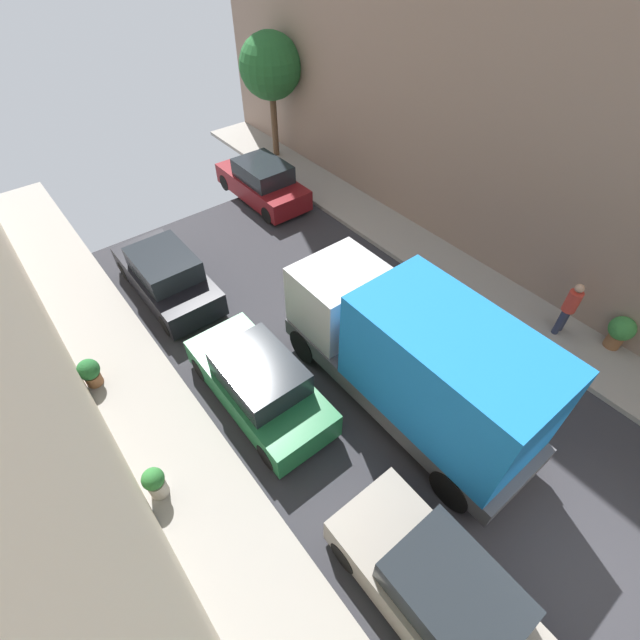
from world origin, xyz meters
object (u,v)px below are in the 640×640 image
object	(u,v)px
parked_car_right_3	(263,183)
street_tree_1	(270,67)
pedestrian	(569,307)
parked_car_left_3	(442,595)
delivery_truck	(415,359)
parked_car_left_4	(259,383)
potted_plant_2	(90,372)
potted_plant_0	(155,482)
parked_car_left_5	(167,276)
potted_plant_4	(621,331)

from	to	relation	value
parked_car_right_3	street_tree_1	world-z (taller)	street_tree_1
pedestrian	parked_car_right_3	bearing A→B (deg)	102.01
parked_car_left_3	delivery_truck	bearing A→B (deg)	51.28
parked_car_left_4	pedestrian	distance (m)	8.51
potted_plant_2	street_tree_1	bearing A→B (deg)	35.17
delivery_truck	parked_car_right_3	bearing A→B (deg)	75.41
parked_car_right_3	potted_plant_0	world-z (taller)	parked_car_right_3
potted_plant_0	potted_plant_2	size ratio (longest dim) A/B	1.05
parked_car_left_4	potted_plant_2	size ratio (longest dim) A/B	5.20
parked_car_left_4	potted_plant_0	distance (m)	3.08
pedestrian	potted_plant_0	world-z (taller)	pedestrian
parked_car_left_4	potted_plant_0	size ratio (longest dim) A/B	4.94
delivery_truck	pedestrian	xyz separation A→B (m)	(5.12, -1.01, -0.71)
parked_car_left_3	parked_car_left_5	size ratio (longest dim) A/B	1.00
parked_car_left_4	potted_plant_2	distance (m)	4.30
parked_car_right_3	potted_plant_4	size ratio (longest dim) A/B	4.15
parked_car_right_3	potted_plant_4	world-z (taller)	parked_car_right_3
parked_car_left_3	street_tree_1	size ratio (longest dim) A/B	0.86
parked_car_right_3	pedestrian	world-z (taller)	pedestrian
parked_car_left_4	parked_car_left_5	xyz separation A→B (m)	(0.00, 5.10, 0.00)
parked_car_left_3	parked_car_right_3	distance (m)	14.76
street_tree_1	parked_car_left_3	bearing A→B (deg)	-115.62
parked_car_right_3	parked_car_left_3	bearing A→B (deg)	-111.46
potted_plant_2	parked_car_left_4	bearing A→B (deg)	-44.31
delivery_truck	potted_plant_2	distance (m)	7.96
potted_plant_2	potted_plant_0	bearing A→B (deg)	-88.86
parked_car_left_3	parked_car_right_3	bearing A→B (deg)	68.54
parked_car_left_5	street_tree_1	bearing A→B (deg)	35.50
parked_car_left_4	potted_plant_4	size ratio (longest dim) A/B	4.15
pedestrian	street_tree_1	world-z (taller)	street_tree_1
parked_car_left_5	potted_plant_2	world-z (taller)	parked_car_left_5
delivery_truck	potted_plant_0	size ratio (longest dim) A/B	7.76
parked_car_left_5	potted_plant_2	size ratio (longest dim) A/B	5.20
parked_car_right_3	street_tree_1	xyz separation A→B (m)	(2.48, 2.69, 3.04)
street_tree_1	potted_plant_2	world-z (taller)	street_tree_1
pedestrian	potted_plant_2	size ratio (longest dim) A/B	2.13
potted_plant_2	potted_plant_4	world-z (taller)	potted_plant_4
parked_car_right_3	delivery_truck	size ratio (longest dim) A/B	0.64
parked_car_right_3	potted_plant_0	distance (m)	12.12
parked_car_left_3	parked_car_left_4	size ratio (longest dim) A/B	1.00
parked_car_right_3	street_tree_1	bearing A→B (deg)	47.30
parked_car_left_3	delivery_truck	distance (m)	4.45
parked_car_left_3	delivery_truck	world-z (taller)	delivery_truck
parked_car_right_3	potted_plant_4	xyz separation A→B (m)	(3.08, -12.62, 0.02)
parked_car_left_4	potted_plant_4	bearing A→B (deg)	-28.40
parked_car_left_3	parked_car_left_5	world-z (taller)	same
parked_car_left_4	parked_car_right_3	bearing A→B (deg)	56.09
street_tree_1	potted_plant_0	distance (m)	16.09
street_tree_1	potted_plant_0	xyz separation A→B (m)	(-10.88, -11.42, -3.15)
parked_car_left_5	parked_car_right_3	xyz separation A→B (m)	(5.40, 2.93, 0.00)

